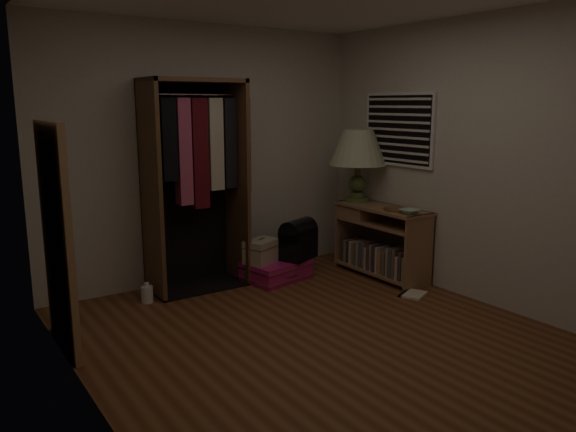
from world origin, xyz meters
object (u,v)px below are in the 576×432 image
(floor_mirror, at_px, (57,239))
(pink_suitcase, at_px, (276,270))
(console_bookshelf, at_px, (379,239))
(table_lamp, at_px, (358,149))
(black_bag, at_px, (298,239))
(train_case, at_px, (261,251))
(white_jug, at_px, (147,294))
(open_wardrobe, at_px, (198,166))

(floor_mirror, bearing_deg, pink_suitcase, 12.80)
(console_bookshelf, bearing_deg, table_lamp, 89.33)
(console_bookshelf, height_order, black_bag, console_bookshelf)
(train_case, bearing_deg, black_bag, -36.41)
(black_bag, xyz_separation_m, white_jug, (-1.61, 0.15, -0.34))
(console_bookshelf, height_order, pink_suitcase, console_bookshelf)
(console_bookshelf, bearing_deg, white_jug, 166.75)
(floor_mirror, distance_m, table_lamp, 3.30)
(train_case, bearing_deg, pink_suitcase, -36.12)
(open_wardrobe, distance_m, black_bag, 1.30)
(train_case, bearing_deg, open_wardrobe, 136.95)
(console_bookshelf, relative_size, black_bag, 2.46)
(white_jug, bearing_deg, table_lamp, -4.50)
(train_case, bearing_deg, console_bookshelf, -45.69)
(floor_mirror, distance_m, white_jug, 1.30)
(open_wardrobe, height_order, table_lamp, open_wardrobe)
(black_bag, distance_m, white_jug, 1.65)
(train_case, height_order, table_lamp, table_lamp)
(train_case, relative_size, white_jug, 2.19)
(floor_mirror, xyz_separation_m, train_case, (2.08, 0.55, -0.53))
(train_case, bearing_deg, floor_mirror, 172.57)
(white_jug, bearing_deg, pink_suitcase, -3.87)
(open_wardrobe, relative_size, pink_suitcase, 2.74)
(pink_suitcase, relative_size, black_bag, 1.64)
(table_lamp, bearing_deg, open_wardrobe, 168.49)
(open_wardrobe, distance_m, pink_suitcase, 1.36)
(floor_mirror, distance_m, train_case, 2.21)
(console_bookshelf, distance_m, black_bag, 0.87)
(pink_suitcase, height_order, black_bag, black_bag)
(train_case, bearing_deg, white_jug, 155.29)
(console_bookshelf, bearing_deg, floor_mirror, -179.28)
(black_bag, relative_size, white_jug, 2.38)
(white_jug, bearing_deg, train_case, -2.53)
(console_bookshelf, relative_size, train_case, 2.67)
(floor_mirror, distance_m, pink_suitcase, 2.41)
(console_bookshelf, distance_m, floor_mirror, 3.27)
(pink_suitcase, xyz_separation_m, train_case, (-0.16, 0.04, 0.22))
(train_case, relative_size, table_lamp, 0.53)
(open_wardrobe, distance_m, floor_mirror, 1.72)
(table_lamp, bearing_deg, console_bookshelf, -90.67)
(pink_suitcase, distance_m, table_lamp, 1.59)
(white_jug, bearing_deg, floor_mirror, -145.15)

